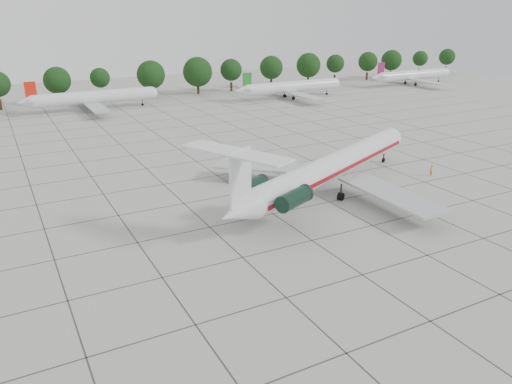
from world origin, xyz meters
TOP-DOWN VIEW (x-y plane):
  - ground at (0.00, 0.00)m, footprint 260.00×260.00m
  - apron_joints at (0.00, 15.00)m, footprint 170.00×170.00m
  - main_airliner at (9.13, 2.48)m, footprint 39.69×29.74m
  - ground_crew at (26.80, 1.59)m, footprint 0.70×0.58m
  - bg_airliner_c at (-5.42, 74.49)m, footprint 28.24×27.20m
  - bg_airliner_d at (44.03, 66.61)m, footprint 28.24×27.20m
  - bg_airliner_e at (90.54, 70.02)m, footprint 28.24×27.20m
  - tree_line at (-11.68, 85.00)m, footprint 249.86×8.44m

SIDE VIEW (x-z plane):
  - ground at x=0.00m, z-range 0.00..0.00m
  - apron_joints at x=0.00m, z-range 0.00..0.02m
  - ground_crew at x=26.80m, z-range 0.00..1.64m
  - bg_airliner_c at x=-5.42m, z-range -0.79..6.61m
  - bg_airliner_d at x=44.03m, z-range -0.79..6.61m
  - bg_airliner_e at x=90.54m, z-range -0.79..6.61m
  - main_airliner at x=9.13m, z-range -1.43..8.32m
  - tree_line at x=-11.68m, z-range 0.87..11.09m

